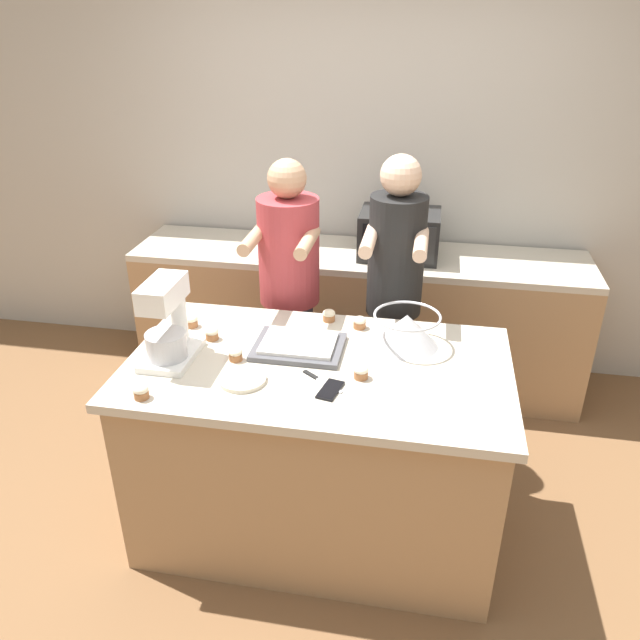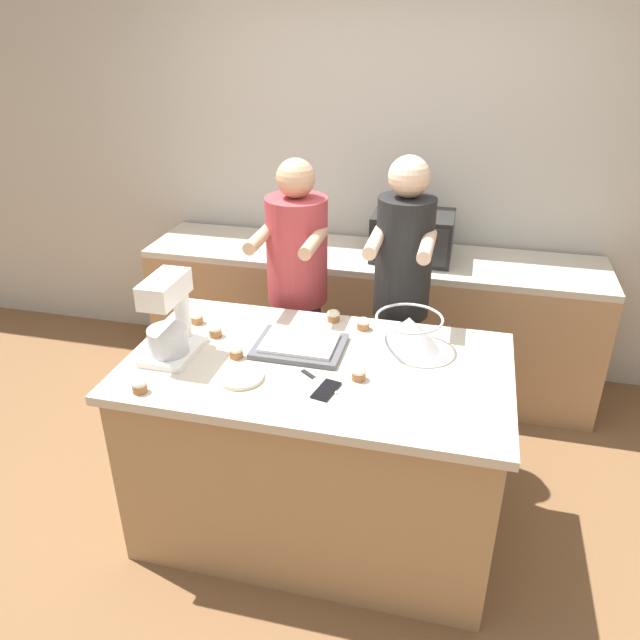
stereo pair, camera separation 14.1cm
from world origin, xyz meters
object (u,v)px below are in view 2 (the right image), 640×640
object	(u,v)px
cupcake_0	(139,385)
cupcake_1	(359,373)
cupcake_2	(215,330)
cupcake_3	(363,323)
baking_tray	(300,345)
stand_mixer	(170,321)
cupcake_6	(197,317)
cupcake_5	(333,316)
cupcake_4	(236,351)
microwave_oven	(412,236)
mixing_bowl	(408,331)
person_left	(298,300)
knife	(317,380)
small_plate	(240,377)
cell_phone	(326,390)
person_right	(401,305)

from	to	relation	value
cupcake_0	cupcake_1	size ratio (longest dim) A/B	1.00
cupcake_2	cupcake_3	world-z (taller)	same
baking_tray	cupcake_1	bearing A→B (deg)	-31.69
stand_mixer	cupcake_6	world-z (taller)	stand_mixer
cupcake_5	cupcake_4	bearing A→B (deg)	-126.99
cupcake_6	cupcake_3	bearing A→B (deg)	9.35
baking_tray	microwave_oven	world-z (taller)	microwave_oven
cupcake_0	stand_mixer	bearing A→B (deg)	90.66
mixing_bowl	cupcake_1	size ratio (longest dim) A/B	4.92
person_left	knife	size ratio (longest dim) A/B	8.52
cupcake_0	small_plate	bearing A→B (deg)	28.12
stand_mixer	cupcake_4	distance (m)	0.31
knife	baking_tray	bearing A→B (deg)	120.49
baking_tray	knife	xyz separation A→B (m)	(0.14, -0.24, -0.02)
cell_phone	person_left	bearing A→B (deg)	112.53
cupcake_1	cupcake_2	size ratio (longest dim) A/B	1.00
small_plate	cupcake_3	distance (m)	0.68
baking_tray	microwave_oven	distance (m)	1.31
microwave_oven	cupcake_4	xyz separation A→B (m)	(-0.59, -1.40, -0.09)
cupcake_2	mixing_bowl	bearing A→B (deg)	7.05
stand_mixer	cupcake_5	distance (m)	0.78
mixing_bowl	cupcake_1	distance (m)	0.35
stand_mixer	microwave_oven	bearing A→B (deg)	58.96
microwave_oven	cell_phone	size ratio (longest dim) A/B	3.03
mixing_bowl	person_left	bearing A→B (deg)	143.93
person_right	cupcake_0	bearing A→B (deg)	-129.60
stand_mixer	cupcake_5	size ratio (longest dim) A/B	6.03
person_right	baking_tray	world-z (taller)	person_right
microwave_oven	mixing_bowl	bearing A→B (deg)	-84.32
stand_mixer	cupcake_0	world-z (taller)	stand_mixer
stand_mixer	person_left	bearing A→B (deg)	66.05
microwave_oven	cell_phone	distance (m)	1.57
cupcake_1	cupcake_3	bearing A→B (deg)	98.03
cupcake_3	baking_tray	bearing A→B (deg)	-133.47
person_left	mixing_bowl	distance (m)	0.80
person_right	cupcake_1	bearing A→B (deg)	-95.31
cupcake_1	cupcake_2	bearing A→B (deg)	163.82
cupcake_1	cupcake_4	distance (m)	0.55
cell_phone	cupcake_6	bearing A→B (deg)	150.05
stand_mixer	cell_phone	distance (m)	0.74
cupcake_3	cell_phone	bearing A→B (deg)	-94.68
cupcake_2	small_plate	bearing A→B (deg)	-52.98
cupcake_3	mixing_bowl	bearing A→B (deg)	-29.10
cupcake_2	cupcake_6	xyz separation A→B (m)	(-0.14, 0.10, 0.00)
person_right	cupcake_4	xyz separation A→B (m)	(-0.62, -0.73, 0.05)
mixing_bowl	cupcake_0	bearing A→B (deg)	-148.08
person_right	cupcake_4	world-z (taller)	person_right
person_left	cupcake_6	world-z (taller)	person_left
small_plate	knife	bearing A→B (deg)	10.95
baking_tray	knife	world-z (taller)	baking_tray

